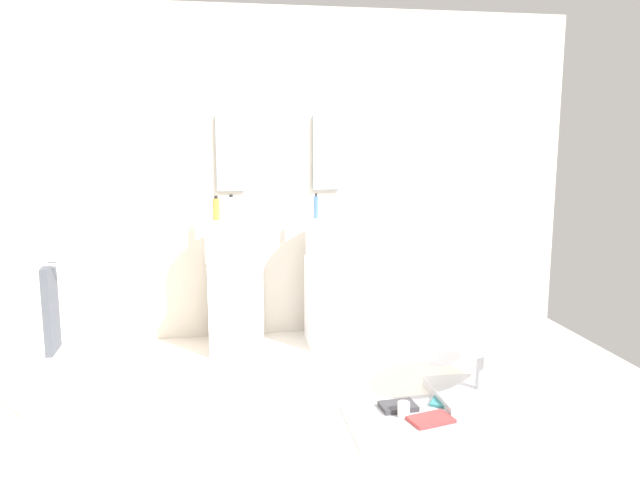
# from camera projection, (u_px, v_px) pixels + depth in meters

# --- Properties ---
(ground_plane) EXTENTS (4.80, 3.60, 0.04)m
(ground_plane) POSITION_uv_depth(u_px,v_px,m) (311.00, 421.00, 3.57)
(ground_plane) COLOR silver
(rear_partition) EXTENTS (4.80, 0.10, 2.60)m
(rear_partition) POSITION_uv_depth(u_px,v_px,m) (278.00, 175.00, 4.95)
(rear_partition) COLOR beige
(rear_partition) RESTS_ON ground_plane
(pedestal_sink_left) EXTENTS (0.43, 0.43, 1.09)m
(pedestal_sink_left) POSITION_uv_depth(u_px,v_px,m) (235.00, 284.00, 4.66)
(pedestal_sink_left) COLOR white
(pedestal_sink_left) RESTS_ON ground_plane
(pedestal_sink_right) EXTENTS (0.43, 0.43, 1.09)m
(pedestal_sink_right) POSITION_uv_depth(u_px,v_px,m) (333.00, 280.00, 4.79)
(pedestal_sink_right) COLOR white
(pedestal_sink_right) RESTS_ON ground_plane
(vanity_mirror_left) EXTENTS (0.22, 0.03, 0.58)m
(vanity_mirror_left) POSITION_uv_depth(u_px,v_px,m) (230.00, 153.00, 4.79)
(vanity_mirror_left) COLOR #8C9EA8
(vanity_mirror_right) EXTENTS (0.22, 0.03, 0.58)m
(vanity_mirror_right) POSITION_uv_depth(u_px,v_px,m) (326.00, 153.00, 4.92)
(vanity_mirror_right) COLOR #8C9EA8
(lounge_chair) EXTENTS (1.09, 1.09, 0.65)m
(lounge_chair) POSITION_uv_depth(u_px,v_px,m) (481.00, 344.00, 3.79)
(lounge_chair) COLOR #B7BABF
(lounge_chair) RESTS_ON ground_plane
(towel_rack) EXTENTS (0.37, 0.22, 0.95)m
(towel_rack) POSITION_uv_depth(u_px,v_px,m) (46.00, 313.00, 3.47)
(towel_rack) COLOR #B7BABF
(towel_rack) RESTS_ON ground_plane
(area_rug) EXTENTS (0.95, 0.61, 0.01)m
(area_rug) POSITION_uv_depth(u_px,v_px,m) (428.00, 418.00, 3.55)
(area_rug) COLOR #B2B2B7
(area_rug) RESTS_ON ground_plane
(magazine_charcoal) EXTENTS (0.22, 0.16, 0.03)m
(magazine_charcoal) POSITION_uv_depth(u_px,v_px,m) (398.00, 406.00, 3.66)
(magazine_charcoal) COLOR #38383D
(magazine_charcoal) RESTS_ON area_rug
(magazine_teal) EXTENTS (0.32, 0.31, 0.02)m
(magazine_teal) POSITION_uv_depth(u_px,v_px,m) (454.00, 402.00, 3.73)
(magazine_teal) COLOR teal
(magazine_teal) RESTS_ON area_rug
(magazine_red) EXTENTS (0.27, 0.21, 0.02)m
(magazine_red) POSITION_uv_depth(u_px,v_px,m) (431.00, 419.00, 3.50)
(magazine_red) COLOR #B73838
(magazine_red) RESTS_ON area_rug
(coffee_mug) EXTENTS (0.07, 0.07, 0.09)m
(coffee_mug) POSITION_uv_depth(u_px,v_px,m) (404.00, 410.00, 3.56)
(coffee_mug) COLOR white
(coffee_mug) RESTS_ON area_rug
(soap_bottle_clear) EXTENTS (0.05, 0.05, 0.19)m
(soap_bottle_clear) POSITION_uv_depth(u_px,v_px,m) (231.00, 207.00, 4.71)
(soap_bottle_clear) COLOR silver
(soap_bottle_clear) RESTS_ON pedestal_sink_left
(soap_bottle_blue) EXTENTS (0.04, 0.04, 0.19)m
(soap_bottle_blue) POSITION_uv_depth(u_px,v_px,m) (316.00, 207.00, 4.71)
(soap_bottle_blue) COLOR #4C72B7
(soap_bottle_blue) RESTS_ON pedestal_sink_right
(soap_bottle_amber) EXTENTS (0.05, 0.05, 0.18)m
(soap_bottle_amber) POSITION_uv_depth(u_px,v_px,m) (216.00, 209.00, 4.62)
(soap_bottle_amber) COLOR #C68C38
(soap_bottle_amber) RESTS_ON pedestal_sink_left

